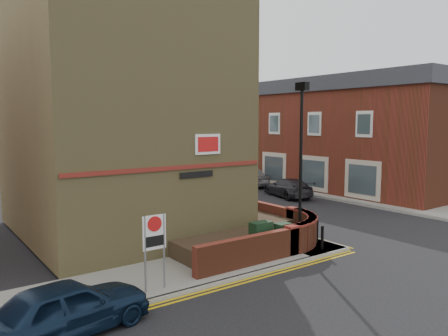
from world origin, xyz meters
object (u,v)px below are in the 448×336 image
lamppost (301,164)px  zone_sign (154,238)px  utility_cabinet_large (261,238)px  navy_hatchback (68,308)px  silver_car_near (197,192)px

lamppost → zone_sign: 6.85m
utility_cabinet_large → navy_hatchback: (-7.45, -1.80, -0.06)m
navy_hatchback → zone_sign: bearing=-80.5°
navy_hatchback → utility_cabinet_large: bearing=-86.9°
utility_cabinet_large → zone_sign: size_ratio=0.55×
navy_hatchback → silver_car_near: 17.17m
lamppost → navy_hatchback: size_ratio=1.62×
silver_car_near → lamppost: bearing=-117.1°
lamppost → utility_cabinet_large: size_ratio=5.25×
zone_sign → utility_cabinet_large: bearing=9.7°
lamppost → zone_sign: bearing=-173.9°
utility_cabinet_large → silver_car_near: bearing=69.1°
lamppost → silver_car_near: 11.52m
silver_car_near → utility_cabinet_large: bearing=-126.4°
utility_cabinet_large → navy_hatchback: 7.67m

